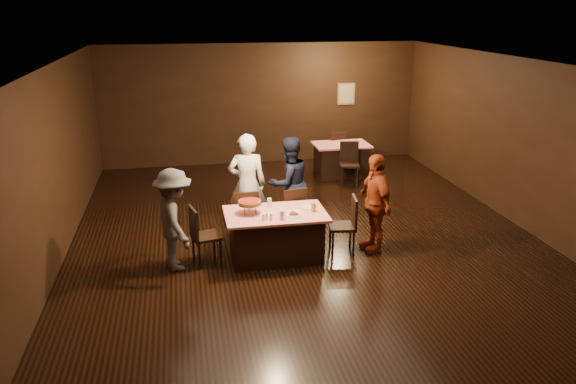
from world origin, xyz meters
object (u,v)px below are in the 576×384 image
Objects in this scene: glass_back at (269,202)px; pizza_stand at (250,202)px; diner_grey_knit at (174,220)px; glass_amber at (313,207)px; main_table at (276,235)px; chair_far_right at (291,212)px; chair_back_far at (334,150)px; plate_empty at (307,207)px; chair_end_right at (342,225)px; diner_red_shirt at (375,203)px; chair_back_near at (350,164)px; diner_navy_hoodie at (289,183)px; glass_front_left at (282,215)px; chair_far_left at (245,215)px; back_table at (341,160)px; diner_white_jacket at (247,184)px; chair_end_left at (206,235)px.

pizza_stand is at bearing -144.46° from glass_back.
diner_grey_knit is 11.37× the size of glass_amber.
main_table is 0.85m from chair_far_right.
plate_empty is (-1.75, -4.68, 0.30)m from chair_back_far.
glass_back is (-1.15, 0.30, 0.37)m from chair_end_right.
diner_red_shirt reaches higher than pizza_stand.
chair_end_right is 1.24m from glass_back.
diner_grey_knit is at bearing -125.87° from chair_back_near.
diner_grey_knit reaches higher than glass_amber.
glass_front_left is at bearing 53.20° from diner_navy_hoodie.
glass_amber is at bearing 139.00° from chair_far_left.
chair_back_far is at bearing 90.00° from back_table.
diner_white_jacket is 1.49m from glass_front_left.
glass_amber is at bearing -28.30° from glass_back.
chair_back_far is (1.20, 4.83, 0.00)m from chair_end_right.
diner_navy_hoodie reaches higher than back_table.
diner_grey_knit is at bearing -80.37° from chair_end_right.
diner_white_jacket is (-2.60, -2.39, 0.43)m from chair_back_near.
diner_white_jacket is at bearing -61.84° from diner_grey_knit.
chair_end_left is at bearing -96.59° from diner_red_shirt.
diner_white_jacket reaches higher than glass_front_left.
plate_empty is at bearing 73.06° from diner_navy_hoodie.
chair_end_right reaches higher than glass_amber.
diner_navy_hoodie reaches higher than chair_far_left.
main_table is 1.10m from chair_end_left.
chair_far_left reaches higher than main_table.
chair_end_left is 6.79× the size of glass_front_left.
chair_end_right is 0.60× the size of diner_grey_knit.
plate_empty is (-0.55, 0.15, 0.30)m from chair_end_right.
glass_back is (-0.51, -0.93, -0.01)m from diner_navy_hoodie.
chair_far_right is 6.79× the size of glass_back.
chair_end_right reaches higher than plate_empty.
diner_grey_knit is at bearing -166.02° from glass_back.
glass_amber reaches higher than back_table.
chair_end_right is 6.79× the size of glass_back.
chair_end_left is 1.00× the size of chair_back_near.
diner_navy_hoodie is (-1.84, -3.61, 0.37)m from chair_back_far.
chair_back_near is (1.90, 2.78, 0.00)m from chair_far_right.
glass_amber is (-1.70, -4.88, 0.37)m from chair_back_far.
back_table is 4.63m from glass_amber.
chair_back_near is 6.79× the size of glass_amber.
glass_amber is (-1.70, -4.28, 0.46)m from back_table.
main_table is at bearing -96.35° from diner_red_shirt.
glass_front_left is (0.45, -0.35, -0.11)m from pizza_stand.
chair_far_right is 6.79× the size of glass_front_left.
diner_white_jacket is (-2.60, -3.69, 0.43)m from chair_back_far.
chair_far_left is at bearing 42.32° from chair_back_far.
chair_back_far is 0.60× the size of diner_grey_knit.
diner_navy_hoodie is at bearing 48.72° from chair_back_far.
chair_far_left is at bearing -70.62° from diner_grey_knit.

